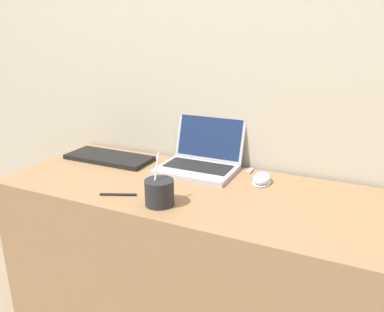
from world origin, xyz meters
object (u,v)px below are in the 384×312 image
(drink_cup, at_px, (159,192))
(usb_stick, at_px, (250,171))
(laptop, at_px, (202,157))
(external_keyboard, at_px, (109,158))
(computer_mouse, at_px, (262,179))
(pen, at_px, (118,194))

(drink_cup, bearing_deg, usb_stick, 66.92)
(laptop, xyz_separation_m, external_keyboard, (-0.43, -0.08, -0.04))
(external_keyboard, bearing_deg, laptop, 10.06)
(laptop, bearing_deg, usb_stick, 13.15)
(drink_cup, distance_m, external_keyboard, 0.54)
(computer_mouse, distance_m, external_keyboard, 0.71)
(pen, bearing_deg, drink_cup, 0.24)
(external_keyboard, relative_size, usb_stick, 6.62)
(external_keyboard, bearing_deg, drink_cup, -34.99)
(drink_cup, xyz_separation_m, pen, (-0.17, -0.00, -0.04))
(laptop, bearing_deg, pen, -111.78)
(laptop, height_order, external_keyboard, laptop)
(laptop, relative_size, drink_cup, 1.76)
(drink_cup, relative_size, usb_stick, 2.97)
(laptop, relative_size, computer_mouse, 2.93)
(laptop, bearing_deg, computer_mouse, -10.89)
(drink_cup, relative_size, external_keyboard, 0.45)
(drink_cup, bearing_deg, external_keyboard, 145.01)
(usb_stick, bearing_deg, drink_cup, -113.08)
(external_keyboard, bearing_deg, usb_stick, 11.05)
(external_keyboard, xyz_separation_m, pen, (0.27, -0.31, -0.01))
(usb_stick, height_order, pen, pen)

